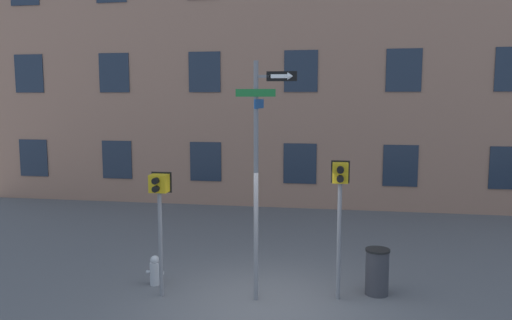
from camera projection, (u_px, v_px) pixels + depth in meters
name	position (u px, v px, depth m)	size (l,w,h in m)	color
ground_plane	(263.00, 306.00, 9.41)	(60.00, 60.00, 0.00)	#515154
building_facade	(302.00, 25.00, 17.28)	(24.00, 0.64, 12.86)	#936B56
street_sign_pole	(259.00, 162.00, 9.35)	(1.13, 0.99, 4.58)	slate
pedestrian_signal_left	(159.00, 200.00, 9.64)	(0.40, 0.40, 2.46)	slate
pedestrian_signal_right	(340.00, 193.00, 9.47)	(0.35, 0.40, 2.71)	slate
fire_hydrant	(155.00, 271.00, 10.43)	(0.37, 0.21, 0.63)	#A5A5A8
trash_bin	(377.00, 272.00, 9.91)	(0.49, 0.49, 0.93)	#333338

